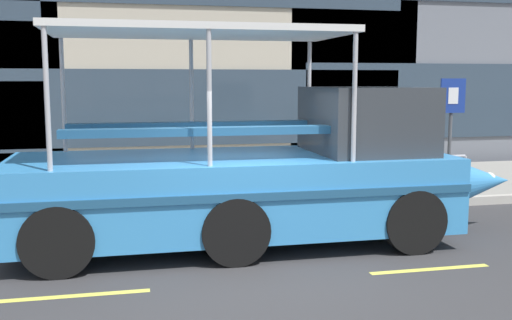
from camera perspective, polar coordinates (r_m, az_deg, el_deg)
ground_plane at (r=8.71m, az=-0.27°, el=-10.06°), size 120.00×120.00×0.00m
sidewalk at (r=14.05m, az=-5.13°, el=-2.88°), size 32.00×4.80×0.18m
curb_edge at (r=11.64m, az=-3.53°, el=-5.07°), size 32.00×0.18×0.18m
lane_centreline at (r=8.05m, az=0.84°, el=-11.56°), size 25.80×0.12×0.01m
curb_guardrail at (r=11.84m, az=-3.79°, el=-1.51°), size 11.01×0.09×0.87m
parking_sign at (r=14.02m, az=18.20°, el=4.14°), size 0.60×0.12×2.51m
duck_tour_boat at (r=9.72m, az=0.68°, el=-1.57°), size 8.71×2.57×3.44m
pedestrian_near_bow at (r=13.76m, az=12.61°, el=1.20°), size 0.28×0.43×1.61m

